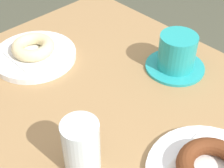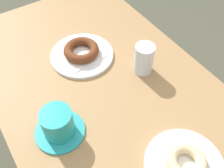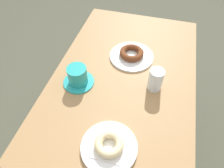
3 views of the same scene
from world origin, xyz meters
name	(u,v)px [view 3 (image 3 of 3)]	position (x,y,z in m)	size (l,w,h in m)	color
ground_plane	(120,143)	(0.00, 0.00, 0.00)	(6.00, 6.00, 0.00)	#4A4D3C
table	(123,92)	(0.00, 0.00, 0.63)	(1.04, 0.65, 0.76)	#9C784C
plate_chocolate_ring	(131,56)	(0.13, -0.01, 0.77)	(0.22, 0.22, 0.01)	white
napkin_chocolate_ring	(131,55)	(0.13, -0.01, 0.78)	(0.12, 0.12, 0.00)	white
donut_chocolate_ring	(132,53)	(0.13, -0.01, 0.79)	(0.12, 0.12, 0.03)	#613018
plate_sugar_ring	(109,147)	(-0.36, -0.03, 0.77)	(0.20, 0.20, 0.02)	white
napkin_sugar_ring	(109,146)	(-0.36, -0.03, 0.78)	(0.11, 0.11, 0.00)	white
donut_sugar_ring	(109,144)	(-0.36, -0.03, 0.80)	(0.10, 0.10, 0.03)	beige
water_glass	(156,80)	(-0.04, -0.14, 0.81)	(0.06, 0.06, 0.10)	silver
coffee_cup	(78,76)	(-0.10, 0.19, 0.80)	(0.14, 0.14, 0.09)	teal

